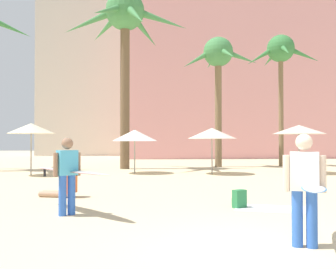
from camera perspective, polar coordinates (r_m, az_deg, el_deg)
name	(u,v)px	position (r m, az deg, el deg)	size (l,w,h in m)	color
ground	(268,254)	(5.63, 14.64, -16.83)	(120.00, 120.00, 0.00)	beige
hotel_pink	(223,64)	(38.91, 8.25, 10.36)	(19.16, 8.57, 18.45)	pink
hotel_tower_gray	(114,64)	(48.00, -8.01, 10.40)	(16.18, 10.69, 22.12)	beige
palm_tree_far_left	(281,55)	(25.42, 16.45, 11.28)	(4.74, 4.88, 8.22)	brown
palm_tree_left	(125,25)	(22.59, -6.46, 15.98)	(7.03, 6.33, 10.04)	brown
palm_tree_far_right	(218,61)	(23.84, 7.52, 10.82)	(4.71, 4.83, 7.89)	brown
cafe_umbrella_0	(31,128)	(18.48, -19.73, 0.85)	(2.13, 2.13, 2.37)	gray
cafe_umbrella_1	(212,133)	(18.26, 6.58, 0.17)	(2.33, 2.33, 2.18)	gray
cafe_umbrella_2	(135,135)	(18.58, -4.99, -0.14)	(2.21, 2.21, 2.11)	gray
cafe_umbrella_5	(299,130)	(19.60, 18.95, 0.70)	(2.53, 2.53, 2.34)	gray
beach_towel	(273,209)	(9.15, 15.41, -10.63)	(1.68, 0.91, 0.01)	white
backpack	(239,199)	(9.09, 10.56, -9.46)	(0.35, 0.33, 0.42)	#2B7D48
person_far_right	(65,185)	(11.02, -15.17, -7.35)	(1.04, 0.61, 0.94)	tan
person_mid_right	(68,172)	(8.39, -14.66, -5.43)	(2.21, 2.61, 1.61)	blue
person_mid_left	(308,186)	(5.84, 20.11, -7.23)	(1.40, 2.60, 1.65)	blue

